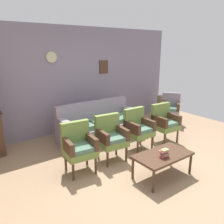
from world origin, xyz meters
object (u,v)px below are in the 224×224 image
(floral_couch, at_px, (99,126))
(armchair_near_cabinet, at_px, (111,136))
(armchair_by_doorway, at_px, (165,121))
(book_stack_on_table, at_px, (164,153))
(armchair_row_middle, at_px, (79,145))
(coffee_table, at_px, (163,156))
(armchair_near_couch_end, at_px, (138,127))
(wingback_chair_by_fireplace, at_px, (170,107))
(floor_vase_by_wall, at_px, (161,106))

(floral_couch, distance_m, armchair_near_cabinet, 1.11)
(armchair_by_doorway, height_order, book_stack_on_table, armchair_by_doorway)
(armchair_near_cabinet, height_order, armchair_by_doorway, same)
(armchair_row_middle, bearing_deg, coffee_table, -43.23)
(armchair_row_middle, relative_size, armchair_near_couch_end, 1.00)
(armchair_near_cabinet, distance_m, armchair_near_couch_end, 0.78)
(armchair_by_doorway, height_order, coffee_table, armchair_by_doorway)
(armchair_row_middle, bearing_deg, armchair_near_couch_end, 3.34)
(armchair_by_doorway, bearing_deg, armchair_near_couch_end, 175.85)
(armchair_row_middle, height_order, wingback_chair_by_fireplace, same)
(armchair_near_cabinet, bearing_deg, coffee_table, -71.28)
(floral_couch, xyz_separation_m, armchair_near_couch_end, (0.38, -0.96, 0.17))
(armchair_row_middle, height_order, armchair_by_doorway, same)
(floral_couch, distance_m, armchair_row_middle, 1.54)
(coffee_table, xyz_separation_m, floor_vase_by_wall, (2.76, 2.56, -0.04))
(armchair_near_cabinet, relative_size, coffee_table, 0.90)
(armchair_near_cabinet, xyz_separation_m, armchair_by_doorway, (1.56, 0.00, 0.00))
(armchair_near_cabinet, distance_m, floor_vase_by_wall, 3.47)
(book_stack_on_table, bearing_deg, armchair_near_cabinet, 104.65)
(coffee_table, relative_size, book_stack_on_table, 6.14)
(armchair_near_cabinet, xyz_separation_m, coffee_table, (0.35, -1.03, -0.12))
(armchair_row_middle, xyz_separation_m, coffee_table, (1.07, -1.01, -0.12))
(wingback_chair_by_fireplace, xyz_separation_m, coffee_table, (-2.37, -1.84, -0.12))
(armchair_near_couch_end, distance_m, coffee_table, 1.18)
(book_stack_on_table, bearing_deg, floral_couch, 87.35)
(armchair_by_doorway, xyz_separation_m, coffee_table, (-1.21, -1.04, -0.12))
(armchair_by_doorway, xyz_separation_m, wingback_chair_by_fireplace, (1.16, 0.80, 0.00))
(floral_couch, distance_m, floor_vase_by_wall, 2.77)
(armchair_near_cabinet, distance_m, armchair_by_doorway, 1.56)
(floral_couch, height_order, armchair_row_middle, same)
(armchair_near_cabinet, xyz_separation_m, book_stack_on_table, (0.29, -1.11, -0.01))
(armchair_near_couch_end, height_order, book_stack_on_table, armchair_near_couch_end)
(armchair_row_middle, height_order, armchair_near_couch_end, same)
(floral_couch, bearing_deg, armchair_by_doorway, -41.09)
(armchair_by_doorway, bearing_deg, wingback_chair_by_fireplace, 34.57)
(coffee_table, bearing_deg, armchair_near_cabinet, 108.72)
(armchair_by_doorway, distance_m, floor_vase_by_wall, 2.18)
(armchair_row_middle, bearing_deg, wingback_chair_by_fireplace, 13.59)
(wingback_chair_by_fireplace, bearing_deg, armchair_by_doorway, -145.43)
(wingback_chair_by_fireplace, relative_size, book_stack_on_table, 5.53)
(coffee_table, height_order, book_stack_on_table, book_stack_on_table)
(armchair_near_couch_end, bearing_deg, armchair_near_cabinet, -175.51)
(armchair_row_middle, relative_size, floor_vase_by_wall, 1.36)
(floral_couch, bearing_deg, armchair_row_middle, -136.57)
(armchair_near_couch_end, bearing_deg, book_stack_on_table, -112.45)
(armchair_row_middle, height_order, floor_vase_by_wall, armchair_row_middle)
(book_stack_on_table, bearing_deg, floor_vase_by_wall, 43.01)
(floor_vase_by_wall, bearing_deg, floral_couch, -169.55)
(armchair_near_couch_end, height_order, armchair_by_doorway, same)
(armchair_near_couch_end, xyz_separation_m, floor_vase_by_wall, (2.34, 1.46, -0.17))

